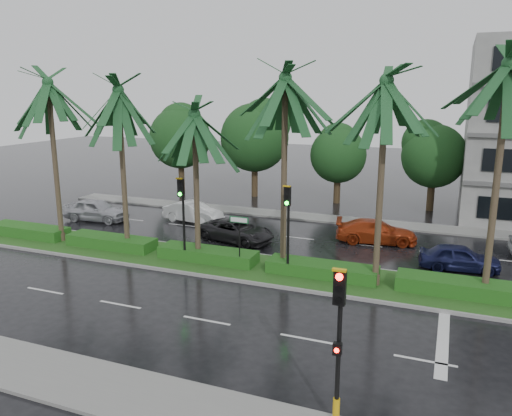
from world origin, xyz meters
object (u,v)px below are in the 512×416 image
at_px(car_silver, 96,210).
at_px(car_white, 193,212).
at_px(signal_near, 338,341).
at_px(signal_median_left, 182,207).
at_px(street_sign, 239,229).
at_px(car_blue, 459,258).
at_px(car_red, 376,231).
at_px(car_darkgrey, 236,231).

xyz_separation_m(car_silver, car_white, (6.30, 2.13, -0.07)).
xyz_separation_m(signal_near, car_white, (-13.66, 17.39, -1.82)).
bearing_deg(signal_median_left, street_sign, 3.47).
bearing_deg(car_white, signal_near, -133.87).
distance_m(signal_median_left, car_white, 8.84).
distance_m(street_sign, car_blue, 10.91).
xyz_separation_m(signal_median_left, car_white, (-3.66, 7.70, -2.31)).
relative_size(signal_median_left, car_silver, 0.98).
xyz_separation_m(car_silver, car_red, (18.46, 1.90, -0.09)).
relative_size(signal_near, car_blue, 1.15).
xyz_separation_m(signal_median_left, street_sign, (3.00, 0.18, -0.87)).
relative_size(car_red, car_blue, 1.21).
height_order(car_red, car_blue, car_red).
bearing_deg(car_blue, car_white, 72.53).
height_order(car_silver, car_darkgrey, car_silver).
bearing_deg(car_white, car_silver, 116.63).
relative_size(signal_near, signal_median_left, 1.00).
xyz_separation_m(street_sign, car_silver, (-12.96, 5.39, -1.36)).
bearing_deg(car_blue, car_darkgrey, 82.15).
bearing_deg(car_silver, car_blue, -98.11).
bearing_deg(signal_near, signal_median_left, 135.91).
bearing_deg(car_blue, car_red, 48.74).
distance_m(signal_near, car_white, 22.19).
bearing_deg(signal_median_left, car_red, 41.32).
bearing_deg(car_darkgrey, car_white, 69.01).
height_order(signal_near, car_white, signal_near).
xyz_separation_m(car_white, car_blue, (16.66, -3.43, -0.04)).
height_order(signal_near, signal_median_left, signal_median_left).
distance_m(signal_near, street_sign, 12.11).
bearing_deg(signal_near, car_red, 94.99).
bearing_deg(car_white, car_blue, -93.65).
distance_m(signal_near, car_blue, 14.40).
xyz_separation_m(signal_near, car_red, (-1.50, 17.16, -1.83)).
bearing_deg(car_white, car_red, -83.10).
relative_size(car_darkgrey, car_red, 1.00).
height_order(car_silver, car_white, car_silver).
height_order(signal_near, car_darkgrey, signal_near).
relative_size(street_sign, car_darkgrey, 0.56).
xyz_separation_m(car_silver, car_blue, (22.96, -1.30, -0.11)).
bearing_deg(car_red, car_silver, 85.65).
height_order(street_sign, car_red, street_sign).
bearing_deg(car_white, street_sign, -130.50).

